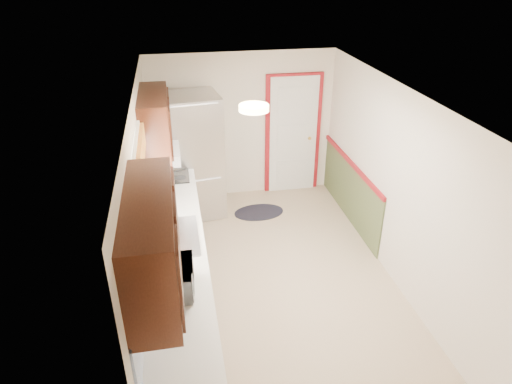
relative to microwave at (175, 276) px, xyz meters
name	(u,v)px	position (x,y,z in m)	size (l,w,h in m)	color
room_shell	(276,199)	(1.20, 1.10, 0.09)	(3.20, 5.20, 2.52)	tan
kitchen_run	(172,252)	(-0.04, 0.81, -0.30)	(0.63, 4.00, 2.20)	#34160C
back_wall_trim	(305,147)	(2.19, 3.31, -0.22)	(1.12, 2.30, 2.08)	maroon
ceiling_fixture	(254,108)	(0.90, 0.90, 1.25)	(0.30, 0.30, 0.06)	#FFD88C
microwave	(175,276)	(0.00, 0.00, 0.00)	(0.49, 0.27, 0.33)	white
refrigerator	(194,156)	(0.37, 3.07, -0.15)	(0.89, 0.85, 1.92)	#B7B7BC
rug	(259,212)	(1.33, 2.83, -1.10)	(0.80, 0.52, 0.01)	black
cooktop	(171,175)	(0.01, 2.50, -0.16)	(0.48, 0.58, 0.02)	black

